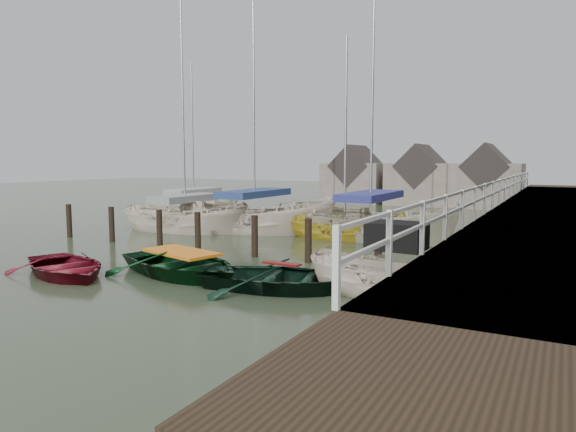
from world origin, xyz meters
The scene contains 13 objects.
ground centered at (0.00, 0.00, 0.00)m, with size 120.00×120.00×0.00m, color #2B3421.
pier centered at (9.48, 10.00, 0.71)m, with size 3.04×32.00×2.70m.
mooring_pilings centered at (-1.11, 3.00, 0.50)m, with size 13.72×0.22×1.80m.
far_sheds centered at (0.83, 26.00, 1.86)m, with size 14.00×4.08×4.39m.
rowboat_red centered at (-2.00, -1.92, 0.00)m, with size 2.69×3.76×0.78m, color #5E0D1A.
rowboat_green centered at (0.88, -0.35, 0.00)m, with size 3.17×4.43×0.92m, color black.
rowboat_dkgreen centered at (4.11, -0.36, 0.00)m, with size 2.95×4.13×0.86m, color black.
motorboat centered at (6.80, 0.28, 0.09)m, with size 4.43×1.80×2.61m.
sailboat_a centered at (-5.01, 6.89, 0.06)m, with size 6.71×2.98×11.60m.
sailboat_b centered at (-2.16, 8.33, 0.06)m, with size 8.02×4.26×11.63m.
sailboat_c centered at (2.27, 8.29, 0.02)m, with size 5.33×2.08×9.23m.
sailboat_d centered at (3.21, 8.79, 0.06)m, with size 8.15×4.23×12.00m.
sailboat_e centered at (-8.02, 11.24, 0.06)m, with size 6.79×3.34×9.83m.
Camera 1 is at (10.29, -11.38, 3.24)m, focal length 32.00 mm.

